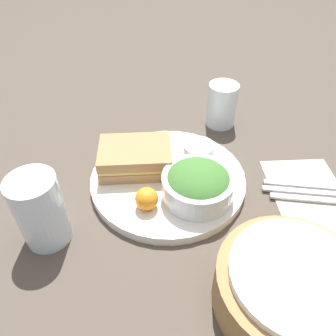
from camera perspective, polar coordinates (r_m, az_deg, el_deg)
The scene contains 13 objects.
ground_plane at distance 0.65m, azimuth 0.00°, elevation -2.54°, with size 4.00×4.00×0.00m, color #4C4238.
plate at distance 0.64m, azimuth 0.00°, elevation -1.95°, with size 0.30×0.30×0.02m, color white.
sandwich at distance 0.64m, azimuth -5.71°, elevation 1.85°, with size 0.14×0.10×0.05m.
salad_bowl at distance 0.58m, azimuth 5.21°, elevation -2.77°, with size 0.13×0.13×0.06m.
dressing_cup at distance 0.67m, azimuth 5.35°, elevation 2.95°, with size 0.06×0.06×0.03m, color #B7B7BC.
orange_wedge at distance 0.57m, azimuth -3.74°, elevation -5.37°, with size 0.04×0.04×0.04m, color orange.
drink_glass at distance 0.55m, azimuth -21.34°, elevation -6.90°, with size 0.08×0.08×0.13m, color silver.
bread_basket at distance 0.50m, azimuth 20.47°, elevation -18.97°, with size 0.21×0.21×0.08m.
napkin at distance 0.68m, azimuth 23.35°, elevation -4.13°, with size 0.14×0.20×0.00m, color beige.
fork at distance 0.69m, azimuth 23.18°, elevation -2.81°, with size 0.17×0.01×0.01m, color #B2B2B7.
knife at distance 0.68m, azimuth 23.45°, elevation -3.87°, with size 0.18×0.01×0.01m, color #B2B2B7.
spoon at distance 0.67m, azimuth 23.74°, elevation -4.97°, with size 0.15×0.01×0.01m, color #B2B2B7.
water_glass at distance 0.79m, azimuth 9.36°, elevation 10.78°, with size 0.07×0.07×0.10m, color silver.
Camera 1 is at (0.03, 0.46, 0.45)m, focal length 35.00 mm.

